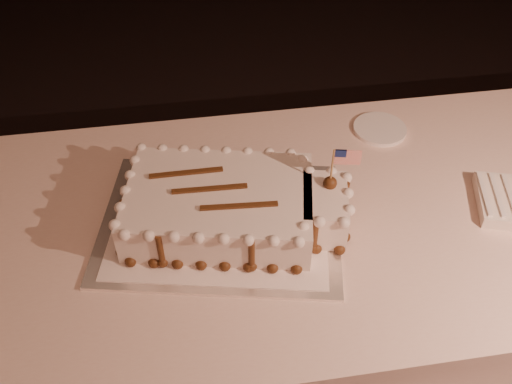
{
  "coord_description": "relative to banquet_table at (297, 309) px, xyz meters",
  "views": [
    {
      "loc": [
        -0.25,
        -0.26,
        1.69
      ],
      "look_at": [
        -0.11,
        0.6,
        0.84
      ],
      "focal_mm": 40.0,
      "sensor_mm": 36.0,
      "label": 1
    }
  ],
  "objects": [
    {
      "name": "sheet_cake",
      "position": [
        -0.17,
        -0.0,
        0.43
      ],
      "size": [
        0.52,
        0.36,
        0.2
      ],
      "color": "white",
      "rests_on": "doily"
    },
    {
      "name": "doily",
      "position": [
        -0.19,
        0.0,
        0.38
      ],
      "size": [
        0.53,
        0.45,
        0.0
      ],
      "primitive_type": "cube",
      "rotation": [
        0.0,
        0.0,
        -0.21
      ],
      "color": "white",
      "rests_on": "cake_board"
    },
    {
      "name": "side_plate",
      "position": [
        0.26,
        0.27,
        0.38
      ],
      "size": [
        0.14,
        0.14,
        0.01
      ],
      "primitive_type": "cylinder",
      "color": "white",
      "rests_on": "banquet_table"
    },
    {
      "name": "cake_board",
      "position": [
        -0.19,
        0.0,
        0.38
      ],
      "size": [
        0.6,
        0.5,
        0.01
      ],
      "primitive_type": "cube",
      "rotation": [
        0.0,
        0.0,
        -0.21
      ],
      "color": "white",
      "rests_on": "banquet_table"
    },
    {
      "name": "banquet_table",
      "position": [
        0.0,
        0.0,
        0.0
      ],
      "size": [
        2.4,
        0.8,
        0.75
      ],
      "primitive_type": "cube",
      "color": "beige",
      "rests_on": "ground"
    }
  ]
}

